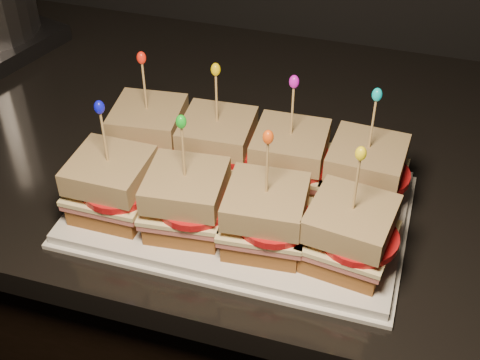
# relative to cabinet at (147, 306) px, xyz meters

# --- Properties ---
(cabinet) EXTENTS (2.21, 0.65, 0.84)m
(cabinet) POSITION_rel_cabinet_xyz_m (0.00, 0.00, 0.00)
(cabinet) COLOR black
(cabinet) RESTS_ON ground
(granite_slab) EXTENTS (2.25, 0.69, 0.04)m
(granite_slab) POSITION_rel_cabinet_xyz_m (0.00, 0.00, 0.44)
(granite_slab) COLOR black
(granite_slab) RESTS_ON cabinet
(platter) EXTENTS (0.41, 0.25, 0.02)m
(platter) POSITION_rel_cabinet_xyz_m (0.25, -0.16, 0.47)
(platter) COLOR white
(platter) RESTS_ON granite_slab
(platter_rim) EXTENTS (0.42, 0.27, 0.01)m
(platter_rim) POSITION_rel_cabinet_xyz_m (0.25, -0.16, 0.46)
(platter_rim) COLOR white
(platter_rim) RESTS_ON granite_slab
(sandwich_0_bread_bot) EXTENTS (0.10, 0.10, 0.02)m
(sandwich_0_bread_bot) POSITION_rel_cabinet_xyz_m (0.10, -0.11, 0.49)
(sandwich_0_bread_bot) COLOR brown
(sandwich_0_bread_bot) RESTS_ON platter
(sandwich_0_ham) EXTENTS (0.11, 0.10, 0.01)m
(sandwich_0_ham) POSITION_rel_cabinet_xyz_m (0.10, -0.11, 0.50)
(sandwich_0_ham) COLOR #B6554C
(sandwich_0_ham) RESTS_ON sandwich_0_bread_bot
(sandwich_0_cheese) EXTENTS (0.11, 0.11, 0.01)m
(sandwich_0_cheese) POSITION_rel_cabinet_xyz_m (0.10, -0.11, 0.51)
(sandwich_0_cheese) COLOR #FDEEA6
(sandwich_0_cheese) RESTS_ON sandwich_0_ham
(sandwich_0_tomato) EXTENTS (0.09, 0.09, 0.01)m
(sandwich_0_tomato) POSITION_rel_cabinet_xyz_m (0.11, -0.11, 0.52)
(sandwich_0_tomato) COLOR red
(sandwich_0_tomato) RESTS_ON sandwich_0_cheese
(sandwich_0_bread_top) EXTENTS (0.10, 0.10, 0.03)m
(sandwich_0_bread_top) POSITION_rel_cabinet_xyz_m (0.10, -0.11, 0.54)
(sandwich_0_bread_top) COLOR #5B3416
(sandwich_0_bread_top) RESTS_ON sandwich_0_tomato
(sandwich_0_pick) EXTENTS (0.00, 0.00, 0.09)m
(sandwich_0_pick) POSITION_rel_cabinet_xyz_m (0.10, -0.11, 0.58)
(sandwich_0_pick) COLOR tan
(sandwich_0_pick) RESTS_ON sandwich_0_bread_top
(sandwich_0_frill) EXTENTS (0.01, 0.01, 0.02)m
(sandwich_0_frill) POSITION_rel_cabinet_xyz_m (0.10, -0.11, 0.63)
(sandwich_0_frill) COLOR red
(sandwich_0_frill) RESTS_ON sandwich_0_pick
(sandwich_1_bread_bot) EXTENTS (0.09, 0.09, 0.02)m
(sandwich_1_bread_bot) POSITION_rel_cabinet_xyz_m (0.20, -0.11, 0.49)
(sandwich_1_bread_bot) COLOR brown
(sandwich_1_bread_bot) RESTS_ON platter
(sandwich_1_ham) EXTENTS (0.10, 0.10, 0.01)m
(sandwich_1_ham) POSITION_rel_cabinet_xyz_m (0.20, -0.11, 0.50)
(sandwich_1_ham) COLOR #B6554C
(sandwich_1_ham) RESTS_ON sandwich_1_bread_bot
(sandwich_1_cheese) EXTENTS (0.10, 0.10, 0.01)m
(sandwich_1_cheese) POSITION_rel_cabinet_xyz_m (0.20, -0.11, 0.51)
(sandwich_1_cheese) COLOR #FDEEA6
(sandwich_1_cheese) RESTS_ON sandwich_1_ham
(sandwich_1_tomato) EXTENTS (0.09, 0.09, 0.01)m
(sandwich_1_tomato) POSITION_rel_cabinet_xyz_m (0.21, -0.11, 0.52)
(sandwich_1_tomato) COLOR red
(sandwich_1_tomato) RESTS_ON sandwich_1_cheese
(sandwich_1_bread_top) EXTENTS (0.10, 0.10, 0.03)m
(sandwich_1_bread_top) POSITION_rel_cabinet_xyz_m (0.20, -0.11, 0.54)
(sandwich_1_bread_top) COLOR #5B3416
(sandwich_1_bread_top) RESTS_ON sandwich_1_tomato
(sandwich_1_pick) EXTENTS (0.00, 0.00, 0.09)m
(sandwich_1_pick) POSITION_rel_cabinet_xyz_m (0.20, -0.11, 0.58)
(sandwich_1_pick) COLOR tan
(sandwich_1_pick) RESTS_ON sandwich_1_bread_top
(sandwich_1_frill) EXTENTS (0.01, 0.01, 0.02)m
(sandwich_1_frill) POSITION_rel_cabinet_xyz_m (0.20, -0.11, 0.63)
(sandwich_1_frill) COLOR yellow
(sandwich_1_frill) RESTS_ON sandwich_1_pick
(sandwich_2_bread_bot) EXTENTS (0.09, 0.09, 0.02)m
(sandwich_2_bread_bot) POSITION_rel_cabinet_xyz_m (0.29, -0.11, 0.49)
(sandwich_2_bread_bot) COLOR brown
(sandwich_2_bread_bot) RESTS_ON platter
(sandwich_2_ham) EXTENTS (0.10, 0.10, 0.01)m
(sandwich_2_ham) POSITION_rel_cabinet_xyz_m (0.29, -0.11, 0.50)
(sandwich_2_ham) COLOR #B6554C
(sandwich_2_ham) RESTS_ON sandwich_2_bread_bot
(sandwich_2_cheese) EXTENTS (0.10, 0.10, 0.01)m
(sandwich_2_cheese) POSITION_rel_cabinet_xyz_m (0.29, -0.11, 0.51)
(sandwich_2_cheese) COLOR #FDEEA6
(sandwich_2_cheese) RESTS_ON sandwich_2_ham
(sandwich_2_tomato) EXTENTS (0.09, 0.09, 0.01)m
(sandwich_2_tomato) POSITION_rel_cabinet_xyz_m (0.31, -0.11, 0.52)
(sandwich_2_tomato) COLOR red
(sandwich_2_tomato) RESTS_ON sandwich_2_cheese
(sandwich_2_bread_top) EXTENTS (0.09, 0.09, 0.03)m
(sandwich_2_bread_top) POSITION_rel_cabinet_xyz_m (0.29, -0.11, 0.54)
(sandwich_2_bread_top) COLOR #5B3416
(sandwich_2_bread_top) RESTS_ON sandwich_2_tomato
(sandwich_2_pick) EXTENTS (0.00, 0.00, 0.09)m
(sandwich_2_pick) POSITION_rel_cabinet_xyz_m (0.29, -0.11, 0.58)
(sandwich_2_pick) COLOR tan
(sandwich_2_pick) RESTS_ON sandwich_2_bread_top
(sandwich_2_frill) EXTENTS (0.01, 0.01, 0.02)m
(sandwich_2_frill) POSITION_rel_cabinet_xyz_m (0.29, -0.11, 0.63)
(sandwich_2_frill) COLOR #D411D0
(sandwich_2_frill) RESTS_ON sandwich_2_pick
(sandwich_3_bread_bot) EXTENTS (0.09, 0.09, 0.02)m
(sandwich_3_bread_bot) POSITION_rel_cabinet_xyz_m (0.39, -0.11, 0.49)
(sandwich_3_bread_bot) COLOR brown
(sandwich_3_bread_bot) RESTS_ON platter
(sandwich_3_ham) EXTENTS (0.10, 0.10, 0.01)m
(sandwich_3_ham) POSITION_rel_cabinet_xyz_m (0.39, -0.11, 0.50)
(sandwich_3_ham) COLOR #B6554C
(sandwich_3_ham) RESTS_ON sandwich_3_bread_bot
(sandwich_3_cheese) EXTENTS (0.10, 0.10, 0.01)m
(sandwich_3_cheese) POSITION_rel_cabinet_xyz_m (0.39, -0.11, 0.51)
(sandwich_3_cheese) COLOR #FDEEA6
(sandwich_3_cheese) RESTS_ON sandwich_3_ham
(sandwich_3_tomato) EXTENTS (0.09, 0.09, 0.01)m
(sandwich_3_tomato) POSITION_rel_cabinet_xyz_m (0.40, -0.11, 0.52)
(sandwich_3_tomato) COLOR red
(sandwich_3_tomato) RESTS_ON sandwich_3_cheese
(sandwich_3_bread_top) EXTENTS (0.09, 0.09, 0.03)m
(sandwich_3_bread_top) POSITION_rel_cabinet_xyz_m (0.39, -0.11, 0.54)
(sandwich_3_bread_top) COLOR #5B3416
(sandwich_3_bread_top) RESTS_ON sandwich_3_tomato
(sandwich_3_pick) EXTENTS (0.00, 0.00, 0.09)m
(sandwich_3_pick) POSITION_rel_cabinet_xyz_m (0.39, -0.11, 0.58)
(sandwich_3_pick) COLOR tan
(sandwich_3_pick) RESTS_ON sandwich_3_bread_top
(sandwich_3_frill) EXTENTS (0.01, 0.01, 0.02)m
(sandwich_3_frill) POSITION_rel_cabinet_xyz_m (0.39, -0.11, 0.63)
(sandwich_3_frill) COLOR #07C3CB
(sandwich_3_frill) RESTS_ON sandwich_3_pick
(sandwich_4_bread_bot) EXTENTS (0.09, 0.09, 0.02)m
(sandwich_4_bread_bot) POSITION_rel_cabinet_xyz_m (0.10, -0.22, 0.49)
(sandwich_4_bread_bot) COLOR brown
(sandwich_4_bread_bot) RESTS_ON platter
(sandwich_4_ham) EXTENTS (0.10, 0.09, 0.01)m
(sandwich_4_ham) POSITION_rel_cabinet_xyz_m (0.10, -0.22, 0.50)
(sandwich_4_ham) COLOR #B6554C
(sandwich_4_ham) RESTS_ON sandwich_4_bread_bot
(sandwich_4_cheese) EXTENTS (0.10, 0.10, 0.01)m
(sandwich_4_cheese) POSITION_rel_cabinet_xyz_m (0.10, -0.22, 0.51)
(sandwich_4_cheese) COLOR #FDEEA6
(sandwich_4_cheese) RESTS_ON sandwich_4_ham
(sandwich_4_tomato) EXTENTS (0.09, 0.09, 0.01)m
(sandwich_4_tomato) POSITION_rel_cabinet_xyz_m (0.11, -0.23, 0.52)
(sandwich_4_tomato) COLOR red
(sandwich_4_tomato) RESTS_ON sandwich_4_cheese
(sandwich_4_bread_top) EXTENTS (0.09, 0.09, 0.03)m
(sandwich_4_bread_top) POSITION_rel_cabinet_xyz_m (0.10, -0.22, 0.54)
(sandwich_4_bread_top) COLOR #5B3416
(sandwich_4_bread_top) RESTS_ON sandwich_4_tomato
(sandwich_4_pick) EXTENTS (0.00, 0.00, 0.09)m
(sandwich_4_pick) POSITION_rel_cabinet_xyz_m (0.10, -0.22, 0.58)
(sandwich_4_pick) COLOR tan
(sandwich_4_pick) RESTS_ON sandwich_4_bread_top
(sandwich_4_frill) EXTENTS (0.01, 0.01, 0.02)m
(sandwich_4_frill) POSITION_rel_cabinet_xyz_m (0.10, -0.22, 0.63)
(sandwich_4_frill) COLOR #0C0FDE
(sandwich_4_frill) RESTS_ON sandwich_4_pick
(sandwich_5_bread_bot) EXTENTS (0.10, 0.10, 0.02)m
(sandwich_5_bread_bot) POSITION_rel_cabinet_xyz_m (0.20, -0.22, 0.49)
(sandwich_5_bread_bot) COLOR brown
(sandwich_5_bread_bot) RESTS_ON platter
(sandwich_5_ham) EXTENTS (0.11, 0.10, 0.01)m
(sandwich_5_ham) POSITION_rel_cabinet_xyz_m (0.20, -0.22, 0.50)
(sandwich_5_ham) COLOR #B6554C
(sandwich_5_ham) RESTS_ON sandwich_5_bread_bot
(sandwich_5_cheese) EXTENTS (0.11, 0.10, 0.01)m
(sandwich_5_cheese) POSITION_rel_cabinet_xyz_m (0.20, -0.22, 0.51)
(sandwich_5_cheese) COLOR #FDEEA6
(sandwich_5_cheese) RESTS_ON sandwich_5_ham
(sandwich_5_tomato) EXTENTS (0.09, 0.09, 0.01)m
(sandwich_5_tomato) POSITION_rel_cabinet_xyz_m (0.21, -0.23, 0.52)
(sandwich_5_tomato) COLOR red
(sandwich_5_tomato) RESTS_ON sandwich_5_cheese
(sandwich_5_bread_top) EXTENTS (0.10, 0.10, 0.03)m
(sandwich_5_bread_top) POSITION_rel_cabinet_xyz_m (0.20, -0.22, 0.54)
(sandwich_5_bread_top) COLOR #5B3416
(sandwich_5_bread_top) RESTS_ON sandwich_5_tomato
(sandwich_5_pick) EXTENTS (0.00, 0.00, 0.09)m
(sandwich_5_pick) POSITION_rel_cabinet_xyz_m (0.20, -0.22, 0.58)
(sandwich_5_pick) COLOR tan
(sandwich_5_pick) RESTS_ON sandwich_5_bread_top
(sandwich_5_frill) EXTENTS (0.01, 0.01, 0.02)m
(sandwich_5_frill) POSITION_rel_cabinet_xyz_m (0.20, -0.22, 0.63)
(sandwich_5_frill) COLOR green
(sandwich_5_frill) RESTS_ON sandwich_5_pick
(sandwich_6_bread_bot) EXTENTS (0.10, 0.10, 0.02)m
(sandwich_6_bread_bot) POSITION_rel_cabinet_xyz_m (0.29, -0.22, 0.49)
(sandwich_6_bread_bot) COLOR brown
(sandwich_6_bread_bot) RESTS_ON platter
(sandwich_6_ham) EXTENTS (0.10, 0.10, 0.01)m
(sandwich_6_ham) POSITION_rel_cabinet_xyz_m (0.29, -0.22, 0.50)
(sandwich_6_ham) COLOR #B6554C
(sandwich_6_ham) RESTS_ON sandwich_6_bread_bot
(sandwich_6_cheese) EXTENTS (0.11, 0.10, 0.01)m
(sandwich_6_cheese) POSITION_rel_cabinet_xyz_m (0.29, -0.22, 0.51)
(sandwich_6_cheese) COLOR #FDEEA6
(sandwich_6_cheese) RESTS_ON sandwich_6_ham
(sandwich_6_tomato) EXTENTS (0.09, 0.09, 0.01)m
(sandwich_6_tomato) POSITION_rel_cabinet_xyz_m (0.31, -0.23, 0.52)
(sandwich_6_tomato) COLOR red
(sandwich_6_tomato) RESTS_ON sandwich_6_cheese
(sandwich_6_bread_top) EXTENTS (0.10, 0.10, 0.03)m
(sandwich_6_bread_top) POSITION_rel_cabinet_xyz_m (0.29, -0.22, 0.54)
(sandwich_6_bread_top) COLOR #5B3416
(sandwich_6_bread_top) RESTS_ON sandwich_6_tomato
(sandwich_6_pick) EXTENTS (0.00, 0.00, 0.09)m
(sandwich_6_pick) POSITION_rel_cabinet_xyz_m (0.29, -0.22, 0.58)
(sandwich_6_pick) COLOR tan
(sandwich_6_pick) RESTS_ON sandwich_6_bread_top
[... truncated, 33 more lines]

